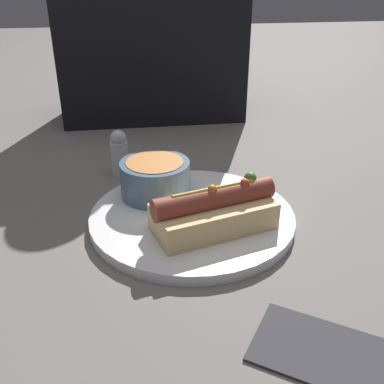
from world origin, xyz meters
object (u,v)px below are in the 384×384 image
at_px(soup_bowl, 155,177).
at_px(salt_shaker, 119,153).
at_px(seated_diner, 151,31).
at_px(spoon, 157,198).
at_px(hot_dog, 214,211).

height_order(soup_bowl, salt_shaker, salt_shaker).
height_order(salt_shaker, seated_diner, seated_diner).
bearing_deg(spoon, soup_bowl, -1.94).
height_order(hot_dog, salt_shaker, same).
relative_size(salt_shaker, seated_diner, 0.17).
bearing_deg(spoon, salt_shaker, 20.44).
height_order(hot_dog, spoon, hot_dog).
bearing_deg(spoon, seated_diner, -5.33).
bearing_deg(hot_dog, seated_diner, 78.61).
distance_m(hot_dog, soup_bowl, 0.12).
relative_size(soup_bowl, seated_diner, 0.22).
height_order(hot_dog, soup_bowl, hot_dog).
relative_size(soup_bowl, salt_shaker, 1.26).
distance_m(spoon, salt_shaker, 0.13).
relative_size(spoon, seated_diner, 0.35).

